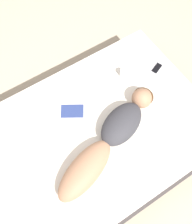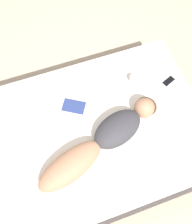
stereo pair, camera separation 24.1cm
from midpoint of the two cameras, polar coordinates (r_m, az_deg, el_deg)
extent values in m
plane|color=#B7A88E|center=(2.83, 1.86, -7.69)|extent=(12.00, 12.00, 0.00)
cube|color=#383333|center=(2.69, 1.95, -6.69)|extent=(1.56, 2.18, 0.30)
cube|color=silver|center=(2.47, 2.12, -4.93)|extent=(1.50, 2.12, 0.16)
ellipsoid|color=#A37556|center=(2.20, -2.46, -11.95)|extent=(0.44, 0.66, 0.17)
ellipsoid|color=#333338|center=(2.31, 7.67, -3.97)|extent=(0.42, 0.54, 0.19)
ellipsoid|color=#472D19|center=(2.45, 13.69, 0.95)|extent=(0.24, 0.24, 0.10)
sphere|color=#A37556|center=(2.44, 13.28, 0.59)|extent=(0.19, 0.19, 0.19)
cube|color=silver|center=(2.58, -1.02, 5.06)|extent=(0.34, 0.37, 0.01)
cube|color=silver|center=(2.49, -2.12, 0.92)|extent=(0.34, 0.37, 0.01)
cube|color=navy|center=(2.48, -2.12, 0.97)|extent=(0.23, 0.26, 0.00)
cylinder|color=white|center=(2.63, 10.70, 6.76)|extent=(0.07, 0.07, 0.09)
cylinder|color=black|center=(2.60, 10.84, 7.19)|extent=(0.06, 0.06, 0.01)
torus|color=white|center=(2.62, 11.07, 6.03)|extent=(0.05, 0.01, 0.05)
cube|color=silver|center=(2.75, 17.95, 6.14)|extent=(0.13, 0.17, 0.01)
cube|color=black|center=(2.75, 17.98, 6.20)|extent=(0.10, 0.14, 0.00)
camera|label=1|loc=(0.12, -87.12, 5.95)|focal=42.00mm
camera|label=2|loc=(0.12, 92.88, -5.95)|focal=42.00mm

